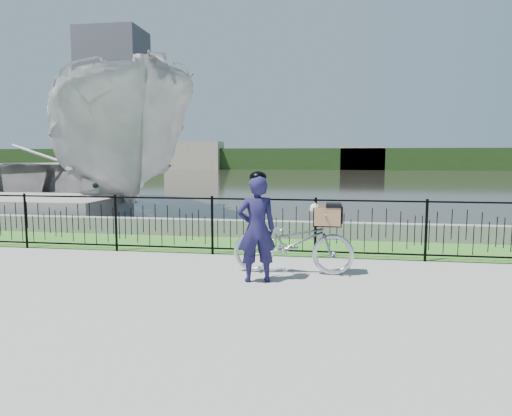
# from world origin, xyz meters

# --- Properties ---
(ground) EXTENTS (120.00, 120.00, 0.00)m
(ground) POSITION_xyz_m (0.00, 0.00, 0.00)
(ground) COLOR gray
(ground) RESTS_ON ground
(grass_strip) EXTENTS (60.00, 2.00, 0.01)m
(grass_strip) POSITION_xyz_m (0.00, 2.60, 0.00)
(grass_strip) COLOR #357123
(grass_strip) RESTS_ON ground
(water) EXTENTS (120.00, 120.00, 0.00)m
(water) POSITION_xyz_m (0.00, 33.00, 0.00)
(water) COLOR black
(water) RESTS_ON ground
(quay_wall) EXTENTS (60.00, 0.30, 0.40)m
(quay_wall) POSITION_xyz_m (0.00, 3.60, 0.20)
(quay_wall) COLOR gray
(quay_wall) RESTS_ON ground
(fence) EXTENTS (14.00, 0.06, 1.15)m
(fence) POSITION_xyz_m (0.00, 1.60, 0.58)
(fence) COLOR black
(fence) RESTS_ON ground
(far_treeline) EXTENTS (120.00, 6.00, 3.00)m
(far_treeline) POSITION_xyz_m (0.00, 60.00, 1.50)
(far_treeline) COLOR #233F18
(far_treeline) RESTS_ON ground
(far_building_left) EXTENTS (8.00, 4.00, 4.00)m
(far_building_left) POSITION_xyz_m (-18.00, 58.00, 2.00)
(far_building_left) COLOR #A99E88
(far_building_left) RESTS_ON ground
(far_building_right) EXTENTS (6.00, 3.00, 3.20)m
(far_building_right) POSITION_xyz_m (6.00, 58.50, 1.60)
(far_building_right) COLOR #A99E88
(far_building_right) RESTS_ON ground
(bicycle_rig) EXTENTS (1.97, 0.69, 1.19)m
(bicycle_rig) POSITION_xyz_m (0.68, 0.40, 0.53)
(bicycle_rig) COLOR #B5BAC2
(bicycle_rig) RESTS_ON ground
(cyclist) EXTENTS (0.68, 0.55, 1.70)m
(cyclist) POSITION_xyz_m (0.15, -0.19, 0.84)
(cyclist) COLOR #1A173F
(cyclist) RESTS_ON ground
(boat_near) EXTENTS (10.14, 12.16, 6.31)m
(boat_near) POSITION_xyz_m (-6.32, 8.58, 2.33)
(boat_near) COLOR #A7A7A7
(boat_near) RESTS_ON water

